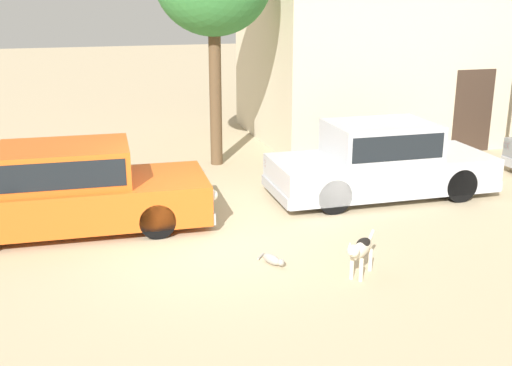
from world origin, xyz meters
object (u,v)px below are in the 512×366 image
at_px(parked_sedan_second, 381,160).
at_px(stray_cat, 273,259).
at_px(stray_dog_spotted, 361,249).
at_px(parked_sedan_nearest, 69,188).

bearing_deg(parked_sedan_second, stray_cat, -138.85).
bearing_deg(stray_cat, stray_dog_spotted, 32.81).
height_order(parked_sedan_nearest, stray_cat, parked_sedan_nearest).
bearing_deg(stray_cat, parked_sedan_nearest, -152.86).
distance_m(parked_sedan_nearest, stray_cat, 3.82).
xyz_separation_m(parked_sedan_nearest, stray_cat, (2.91, -2.40, -0.65)).
xyz_separation_m(parked_sedan_second, stray_dog_spotted, (-1.99, -3.36, -0.31)).
bearing_deg(parked_sedan_nearest, stray_cat, -37.31).
bearing_deg(parked_sedan_second, stray_dog_spotted, -119.90).
height_order(parked_sedan_nearest, parked_sedan_second, parked_sedan_second).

